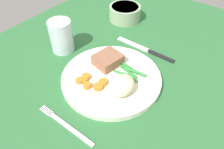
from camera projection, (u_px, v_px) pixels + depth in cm
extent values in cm
cube|color=#2D6B38|center=(111.00, 83.00, 60.10)|extent=(120.00, 90.00, 2.00)
cylinder|color=white|center=(112.00, 79.00, 58.56)|extent=(26.92, 26.92, 1.60)
cube|color=#936047|center=(108.00, 60.00, 60.89)|extent=(8.24, 7.57, 2.96)
ellipsoid|color=beige|center=(122.00, 85.00, 53.12)|extent=(7.44, 5.93, 3.99)
cylinder|color=orange|center=(101.00, 82.00, 56.02)|extent=(2.30, 2.30, 1.00)
cylinder|color=orange|center=(80.00, 80.00, 56.56)|extent=(2.00, 2.00, 0.88)
cylinder|color=orange|center=(103.00, 81.00, 56.19)|extent=(1.94, 1.94, 1.02)
cylinder|color=orange|center=(79.00, 81.00, 56.49)|extent=(2.07, 2.07, 0.81)
cylinder|color=orange|center=(87.00, 86.00, 54.92)|extent=(2.05, 2.05, 1.27)
cylinder|color=orange|center=(84.00, 80.00, 56.69)|extent=(2.09, 2.09, 0.84)
cylinder|color=orange|center=(98.00, 87.00, 54.90)|extent=(2.53, 2.53, 0.89)
cylinder|color=orange|center=(86.00, 77.00, 57.47)|extent=(2.23, 2.23, 0.97)
cylinder|color=#2D8C38|center=(135.00, 72.00, 58.89)|extent=(1.54, 6.45, 0.86)
cylinder|color=#2D8C38|center=(130.00, 72.00, 58.82)|extent=(4.22, 7.23, 0.70)
cylinder|color=#2D8C38|center=(127.00, 71.00, 59.25)|extent=(2.04, 7.16, 0.71)
cylinder|color=#2D8C38|center=(127.00, 66.00, 60.65)|extent=(2.42, 8.43, 0.84)
cylinder|color=#2D8C38|center=(124.00, 74.00, 58.43)|extent=(2.02, 5.88, 0.69)
cube|color=silver|center=(72.00, 129.00, 48.16)|extent=(1.00, 13.00, 0.40)
cube|color=silver|center=(45.00, 113.00, 51.43)|extent=(0.24, 3.60, 0.40)
cube|color=silver|center=(46.00, 111.00, 51.66)|extent=(0.24, 3.60, 0.40)
cube|color=silver|center=(47.00, 110.00, 51.89)|extent=(0.24, 3.60, 0.40)
cube|color=silver|center=(49.00, 109.00, 52.12)|extent=(0.24, 3.60, 0.40)
cube|color=black|center=(161.00, 56.00, 66.54)|extent=(1.30, 9.00, 0.64)
cube|color=silver|center=(133.00, 44.00, 70.90)|extent=(1.70, 12.00, 0.40)
cylinder|color=silver|center=(61.00, 36.00, 65.87)|extent=(6.97, 6.97, 10.01)
cylinder|color=silver|center=(62.00, 41.00, 67.14)|extent=(6.41, 6.41, 6.35)
cylinder|color=#99B28C|center=(125.00, 13.00, 80.96)|extent=(11.64, 11.64, 5.32)
cylinder|color=#4C8C42|center=(125.00, 10.00, 80.13)|extent=(9.89, 9.89, 2.92)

